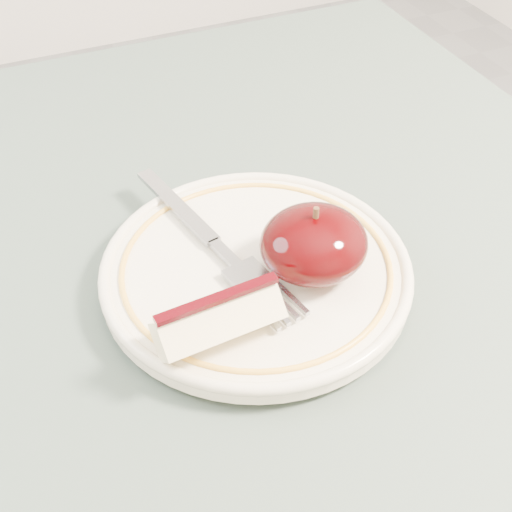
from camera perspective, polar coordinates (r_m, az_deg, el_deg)
name	(u,v)px	position (r m, az deg, el deg)	size (l,w,h in m)	color
table	(146,447)	(0.55, -8.82, -14.85)	(0.90, 0.90, 0.75)	brown
plate	(256,270)	(0.51, 0.00, -1.16)	(0.22, 0.22, 0.02)	beige
apple_half	(314,244)	(0.49, 4.65, 0.99)	(0.08, 0.07, 0.06)	black
apple_wedge	(218,319)	(0.45, -3.03, -5.09)	(0.08, 0.04, 0.04)	#FFF0BB
fork	(215,243)	(0.52, -3.32, 1.03)	(0.06, 0.20, 0.00)	gray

